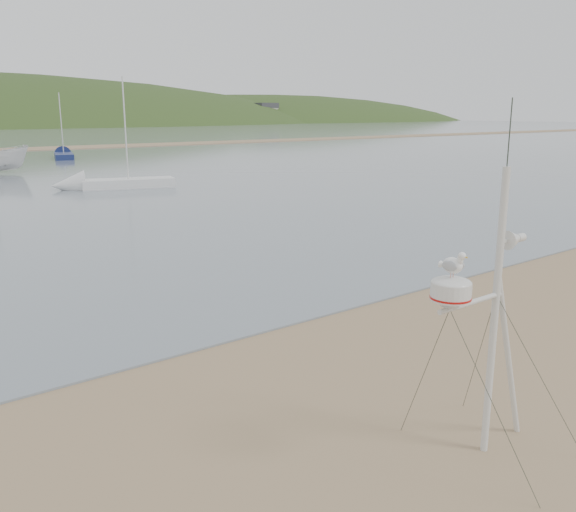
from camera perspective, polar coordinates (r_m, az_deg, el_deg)
mast_rig at (r=7.99m, az=18.43°, el=-10.55°), size 1.94×2.07×4.37m
sailboat_blue_far at (r=62.43m, az=-20.29°, el=8.89°), size 3.36×6.66×6.46m
sailboat_white_near at (r=35.83m, az=-17.44°, el=6.43°), size 6.86×3.51×6.64m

